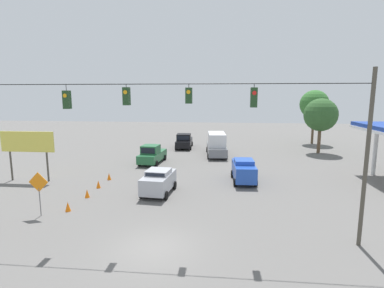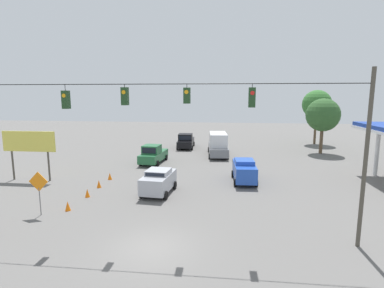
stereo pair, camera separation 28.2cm
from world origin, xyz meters
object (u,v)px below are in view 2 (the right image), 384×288
(traffic_cone_third, at_px, (99,184))
(work_zone_sign, at_px, (39,185))
(sedan_silver_withflow_mid, at_px, (159,181))
(pickup_truck_black_withflow_deep, at_px, (186,141))
(box_truck_grey_oncoming_deep, at_px, (218,144))
(traffic_cone_nearest, at_px, (68,206))
(sedan_blue_oncoming_far, at_px, (244,170))
(pickup_truck_green_withflow_far, at_px, (153,155))
(tree_horizon_right, at_px, (317,104))
(roadside_billboard, at_px, (29,144))
(overhead_signal_span, at_px, (156,133))
(traffic_cone_fourth, at_px, (110,176))
(traffic_cone_second, at_px, (87,193))
(tree_horizon_left, at_px, (323,115))

(traffic_cone_third, distance_m, work_zone_sign, 6.27)
(sedan_silver_withflow_mid, height_order, pickup_truck_black_withflow_deep, pickup_truck_black_withflow_deep)
(box_truck_grey_oncoming_deep, height_order, traffic_cone_nearest, box_truck_grey_oncoming_deep)
(sedan_blue_oncoming_far, bearing_deg, pickup_truck_green_withflow_far, -32.93)
(sedan_blue_oncoming_far, height_order, tree_horizon_right, tree_horizon_right)
(roadside_billboard, bearing_deg, sedan_blue_oncoming_far, -175.03)
(traffic_cone_third, bearing_deg, sedan_blue_oncoming_far, -165.54)
(tree_horizon_right, bearing_deg, sedan_silver_withflow_mid, 54.10)
(overhead_signal_span, height_order, pickup_truck_green_withflow_far, overhead_signal_span)
(pickup_truck_black_withflow_deep, distance_m, traffic_cone_fourth, 17.74)
(roadside_billboard, distance_m, tree_horizon_right, 39.39)
(traffic_cone_fourth, bearing_deg, traffic_cone_third, 90.51)
(box_truck_grey_oncoming_deep, distance_m, pickup_truck_black_withflow_deep, 6.93)
(box_truck_grey_oncoming_deep, xyz_separation_m, pickup_truck_black_withflow_deep, (4.77, -5.01, -0.45))
(traffic_cone_second, height_order, tree_horizon_right, tree_horizon_right)
(traffic_cone_second, bearing_deg, tree_horizon_left, -138.88)
(sedan_silver_withflow_mid, distance_m, pickup_truck_black_withflow_deep, 20.35)
(pickup_truck_green_withflow_far, distance_m, traffic_cone_third, 9.70)
(sedan_silver_withflow_mid, xyz_separation_m, tree_horizon_left, (-17.55, -18.29, 4.03))
(roadside_billboard, bearing_deg, overhead_signal_span, 145.85)
(pickup_truck_green_withflow_far, bearing_deg, box_truck_grey_oncoming_deep, -144.24)
(sedan_silver_withflow_mid, bearing_deg, box_truck_grey_oncoming_deep, -105.21)
(traffic_cone_fourth, distance_m, tree_horizon_right, 33.90)
(tree_horizon_left, bearing_deg, traffic_cone_third, 37.48)
(traffic_cone_second, bearing_deg, roadside_billboard, -28.23)
(overhead_signal_span, distance_m, traffic_cone_fourth, 13.40)
(box_truck_grey_oncoming_deep, bearing_deg, tree_horizon_left, -167.56)
(box_truck_grey_oncoming_deep, height_order, traffic_cone_fourth, box_truck_grey_oncoming_deep)
(sedan_blue_oncoming_far, bearing_deg, work_zone_sign, 34.08)
(tree_horizon_right, bearing_deg, traffic_cone_nearest, 51.53)
(traffic_cone_second, bearing_deg, pickup_truck_green_withflow_far, -100.57)
(traffic_cone_nearest, bearing_deg, work_zone_sign, 33.25)
(overhead_signal_span, relative_size, work_zone_sign, 7.33)
(roadside_billboard, bearing_deg, traffic_cone_nearest, 137.09)
(traffic_cone_third, relative_size, roadside_billboard, 0.13)
(box_truck_grey_oncoming_deep, distance_m, tree_horizon_right, 18.97)
(traffic_cone_third, bearing_deg, sedan_silver_withflow_mid, 171.03)
(box_truck_grey_oncoming_deep, xyz_separation_m, traffic_cone_nearest, (9.36, 19.54, -1.11))
(overhead_signal_span, xyz_separation_m, tree_horizon_right, (-17.44, -33.23, 0.53))
(pickup_truck_green_withflow_far, distance_m, traffic_cone_nearest, 14.62)
(roadside_billboard, xyz_separation_m, tree_horizon_left, (-29.71, -16.01, 1.73))
(traffic_cone_second, bearing_deg, box_truck_grey_oncoming_deep, -118.89)
(roadside_billboard, height_order, tree_horizon_left, tree_horizon_left)
(traffic_cone_fourth, bearing_deg, work_zone_sign, 81.34)
(traffic_cone_nearest, xyz_separation_m, traffic_cone_third, (0.04, -5.03, 0.00))
(traffic_cone_nearest, bearing_deg, pickup_truck_black_withflow_deep, -100.59)
(tree_horizon_right, bearing_deg, work_zone_sign, 50.82)
(overhead_signal_span, distance_m, traffic_cone_third, 11.64)
(traffic_cone_second, bearing_deg, traffic_cone_third, -87.28)
(overhead_signal_span, height_order, traffic_cone_fourth, overhead_signal_span)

